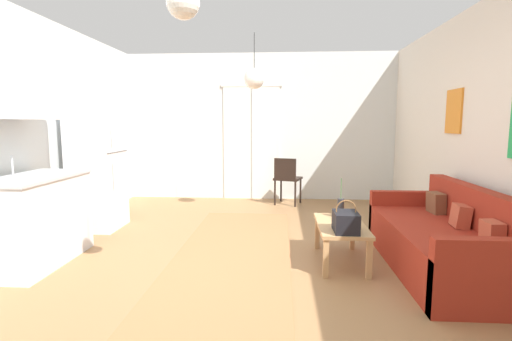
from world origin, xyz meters
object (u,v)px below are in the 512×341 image
at_px(handbag, 346,222).
at_px(pendant_lamp_near, 183,2).
at_px(accent_chair, 287,177).
at_px(pendant_lamp_far, 254,79).
at_px(coffee_table, 341,229).
at_px(couch, 446,243).
at_px(refrigerator, 97,168).
at_px(bamboo_vase, 341,208).

bearing_deg(handbag, pendant_lamp_near, -144.62).
relative_size(accent_chair, pendant_lamp_far, 1.05).
height_order(coffee_table, pendant_lamp_near, pendant_lamp_near).
bearing_deg(couch, refrigerator, 163.27).
height_order(coffee_table, pendant_lamp_far, pendant_lamp_far).
distance_m(bamboo_vase, pendant_lamp_near, 2.56).
bearing_deg(refrigerator, coffee_table, -19.16).
distance_m(couch, pendant_lamp_far, 3.22).
relative_size(bamboo_vase, accent_chair, 0.52).
bearing_deg(coffee_table, accent_chair, 100.68).
height_order(bamboo_vase, refrigerator, refrigerator).
xyz_separation_m(accent_chair, pendant_lamp_far, (-0.49, -0.98, 1.55)).
xyz_separation_m(refrigerator, pendant_lamp_near, (1.77, -2.23, 1.38)).
height_order(couch, coffee_table, couch).
height_order(coffee_table, refrigerator, refrigerator).
height_order(accent_chair, pendant_lamp_near, pendant_lamp_near).
xyz_separation_m(couch, handbag, (-0.97, -0.13, 0.23)).
bearing_deg(accent_chair, handbag, 117.43).
height_order(handbag, pendant_lamp_near, pendant_lamp_near).
bearing_deg(couch, handbag, -172.26).
bearing_deg(bamboo_vase, pendant_lamp_far, 125.54).
relative_size(coffee_table, bamboo_vase, 2.11).
distance_m(coffee_table, bamboo_vase, 0.31).
relative_size(bamboo_vase, pendant_lamp_near, 0.74).
bearing_deg(coffee_table, bamboo_vase, 82.91).
distance_m(couch, accent_chair, 3.19).
bearing_deg(pendant_lamp_far, handbag, -63.32).
bearing_deg(bamboo_vase, couch, -23.41).
distance_m(handbag, refrigerator, 3.33).
xyz_separation_m(bamboo_vase, pendant_lamp_near, (-1.29, -1.43, 1.69)).
distance_m(couch, handbag, 1.01).
bearing_deg(bamboo_vase, refrigerator, 165.42).
relative_size(coffee_table, accent_chair, 1.10).
bearing_deg(bamboo_vase, coffee_table, -97.09).
bearing_deg(accent_chair, pendant_lamp_near, 96.67).
distance_m(handbag, pendant_lamp_far, 2.69).
relative_size(coffee_table, pendant_lamp_near, 1.56).
xyz_separation_m(bamboo_vase, pendant_lamp_far, (-1.03, 1.44, 1.52)).
bearing_deg(pendant_lamp_near, handbag, 35.38).
xyz_separation_m(handbag, pendant_lamp_near, (-1.26, -0.89, 1.70)).
relative_size(pendant_lamp_near, pendant_lamp_far, 0.74).
relative_size(couch, bamboo_vase, 4.62).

